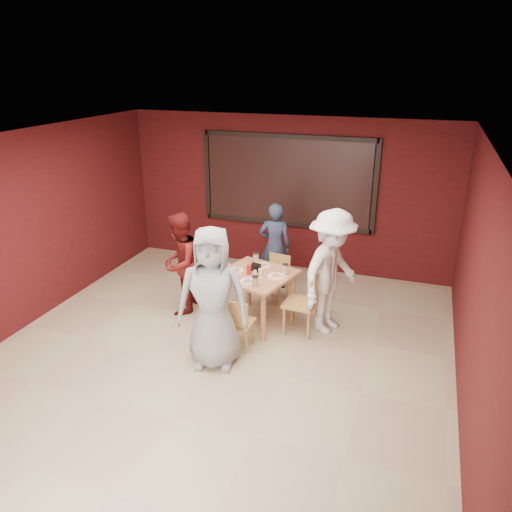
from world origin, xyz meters
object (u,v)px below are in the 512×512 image
(chair_left, at_px, (210,290))
(diner_left, at_px, (180,264))
(chair_front, at_px, (238,321))
(chair_right, at_px, (306,300))
(diner_right, at_px, (331,272))
(chair_back, at_px, (277,275))
(diner_front, at_px, (213,298))
(diner_back, at_px, (275,246))
(dining_table, at_px, (256,280))

(chair_left, bearing_deg, diner_left, 173.12)
(chair_front, distance_m, chair_right, 1.05)
(chair_left, xyz_separation_m, chair_right, (1.48, 0.01, 0.07))
(chair_right, distance_m, diner_right, 0.54)
(chair_right, relative_size, diner_left, 0.58)
(chair_back, bearing_deg, chair_left, -131.42)
(diner_front, bearing_deg, chair_left, 103.31)
(chair_left, height_order, diner_right, diner_right)
(chair_left, bearing_deg, diner_back, 66.73)
(chair_left, bearing_deg, chair_front, -44.74)
(dining_table, xyz_separation_m, chair_front, (0.03, -0.81, -0.26))
(chair_front, xyz_separation_m, diner_left, (-1.24, 0.78, 0.36))
(dining_table, relative_size, chair_front, 1.59)
(chair_left, distance_m, diner_right, 1.85)
(chair_front, relative_size, diner_front, 0.41)
(chair_right, xyz_separation_m, diner_front, (-0.93, -1.13, 0.41))
(dining_table, bearing_deg, diner_front, -96.93)
(diner_left, relative_size, diner_right, 0.87)
(chair_back, bearing_deg, diner_right, -33.78)
(diner_back, bearing_deg, chair_right, 110.72)
(chair_back, xyz_separation_m, diner_right, (0.99, -0.66, 0.47))
(chair_left, distance_m, chair_right, 1.48)
(diner_back, height_order, diner_left, diner_left)
(chair_front, relative_size, diner_back, 0.51)
(chair_back, height_order, diner_right, diner_right)
(chair_left, xyz_separation_m, diner_front, (0.55, -1.12, 0.48))
(diner_front, xyz_separation_m, diner_right, (1.22, 1.35, -0.02))
(dining_table, distance_m, diner_right, 1.11)
(diner_right, bearing_deg, diner_front, 158.40)
(diner_back, bearing_deg, diner_front, 77.01)
(chair_front, xyz_separation_m, diner_front, (-0.18, -0.39, 0.50))
(chair_front, distance_m, diner_right, 1.49)
(chair_right, relative_size, diner_front, 0.50)
(dining_table, xyz_separation_m, chair_right, (0.78, -0.08, -0.17))
(dining_table, relative_size, chair_right, 1.32)
(dining_table, relative_size, diner_right, 0.67)
(chair_front, distance_m, diner_front, 0.66)
(chair_back, relative_size, diner_right, 0.42)
(dining_table, distance_m, diner_front, 1.24)
(chair_right, height_order, diner_right, diner_right)
(diner_left, bearing_deg, diner_front, 36.77)
(diner_back, bearing_deg, diner_left, 38.00)
(chair_left, bearing_deg, chair_right, 0.43)
(chair_front, bearing_deg, dining_table, 92.06)
(chair_front, bearing_deg, chair_left, 135.26)
(diner_left, bearing_deg, chair_left, 77.74)
(chair_front, height_order, diner_left, diner_left)
(chair_front, distance_m, diner_back, 2.13)
(chair_left, bearing_deg, dining_table, 7.18)
(chair_back, bearing_deg, diner_left, -147.42)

